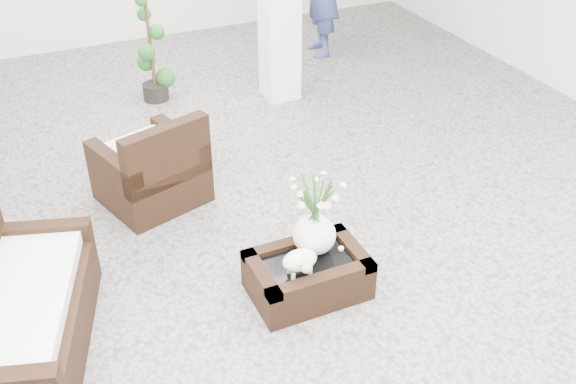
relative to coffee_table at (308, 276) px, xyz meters
name	(u,v)px	position (x,y,z in m)	size (l,w,h in m)	color
ground	(283,245)	(0.07, 0.63, -0.16)	(11.00, 11.00, 0.00)	gray
coffee_table	(308,276)	(0.00, 0.00, 0.00)	(0.90, 0.60, 0.31)	black
sheep_figurine	(300,262)	(-0.12, -0.10, 0.26)	(0.28, 0.23, 0.21)	white
planter_narcissus	(315,209)	(0.10, 0.10, 0.56)	(0.44, 0.44, 0.80)	white
tealight	(341,248)	(0.30, 0.02, 0.17)	(0.04, 0.04, 0.03)	white
armchair	(148,158)	(-0.78, 1.81, 0.30)	(0.86, 0.83, 0.92)	black
loveseat	(21,306)	(-2.07, 0.25, 0.28)	(1.62, 0.78, 0.87)	black
topiary	(151,49)	(-0.18, 3.96, 0.50)	(0.35, 0.35, 1.31)	#194D19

